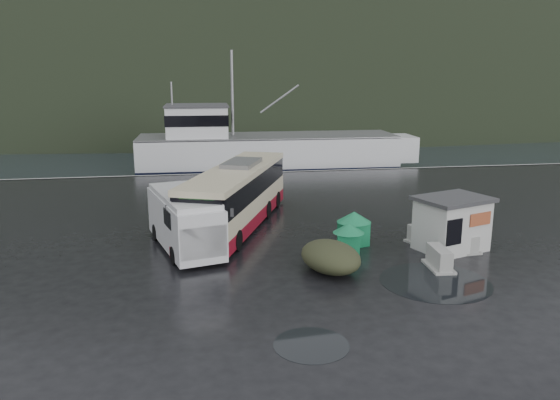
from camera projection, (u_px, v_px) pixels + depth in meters
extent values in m
plane|color=black|center=(274.00, 252.00, 24.80)|extent=(160.00, 160.00, 0.00)
cube|color=black|center=(207.00, 105.00, 130.48)|extent=(300.00, 180.00, 0.02)
cube|color=#999993|center=(238.00, 173.00, 44.01)|extent=(160.00, 0.60, 1.50)
ellipsoid|color=black|center=(219.00, 88.00, 266.53)|extent=(780.00, 540.00, 570.00)
cylinder|color=black|center=(435.00, 282.00, 21.33)|extent=(4.31, 4.31, 0.01)
cylinder|color=black|center=(311.00, 345.00, 16.42)|extent=(2.32, 2.32, 0.01)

